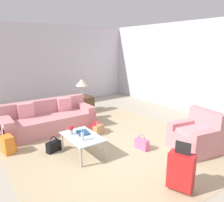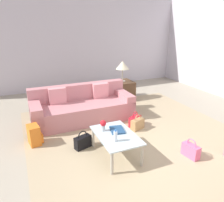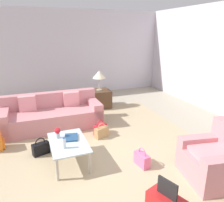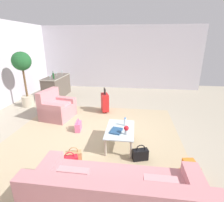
{
  "view_description": "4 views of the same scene",
  "coord_description": "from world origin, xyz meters",
  "px_view_note": "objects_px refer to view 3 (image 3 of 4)",
  "views": [
    {
      "loc": [
        3.47,
        -2.51,
        2.29
      ],
      "look_at": [
        -0.61,
        0.43,
        1.01
      ],
      "focal_mm": 35.0,
      "sensor_mm": 36.0,
      "label": 1
    },
    {
      "loc": [
        2.67,
        -1.92,
        2.27
      ],
      "look_at": [
        -0.83,
        -0.38,
        0.89
      ],
      "focal_mm": 35.0,
      "sensor_mm": 36.0,
      "label": 2
    },
    {
      "loc": [
        3.17,
        -1.03,
        2.32
      ],
      "look_at": [
        -0.64,
        0.44,
        1.02
      ],
      "focal_mm": 35.0,
      "sensor_mm": 36.0,
      "label": 3
    },
    {
      "loc": [
        -4.0,
        -0.78,
        2.36
      ],
      "look_at": [
        -0.35,
        -0.3,
        1.09
      ],
      "focal_mm": 28.0,
      "sensor_mm": 36.0,
      "label": 4
    }
  ],
  "objects_px": {
    "table_lamp": "(99,75)",
    "side_table": "(100,98)",
    "handbag_tan": "(102,132)",
    "couch": "(52,115)",
    "armchair": "(217,162)",
    "handbag_pink": "(142,159)",
    "coffee_table": "(68,145)",
    "flower_vase": "(58,132)",
    "coffee_table_book": "(71,137)",
    "handbag_red": "(100,129)",
    "handbag_black": "(41,148)",
    "water_bottle": "(64,143)"
  },
  "relations": [
    {
      "from": "handbag_tan",
      "to": "couch",
      "type": "bearing_deg",
      "value": -137.02
    },
    {
      "from": "armchair",
      "to": "handbag_black",
      "type": "bearing_deg",
      "value": -124.34
    },
    {
      "from": "flower_vase",
      "to": "handbag_pink",
      "type": "xyz_separation_m",
      "value": [
        0.79,
        1.36,
        -0.42
      ]
    },
    {
      "from": "handbag_tan",
      "to": "table_lamp",
      "type": "bearing_deg",
      "value": 163.17
    },
    {
      "from": "coffee_table",
      "to": "side_table",
      "type": "xyz_separation_m",
      "value": [
        -2.8,
        1.5,
        -0.09
      ]
    },
    {
      "from": "handbag_tan",
      "to": "handbag_pink",
      "type": "height_order",
      "value": "same"
    },
    {
      "from": "armchair",
      "to": "handbag_pink",
      "type": "distance_m",
      "value": 1.23
    },
    {
      "from": "coffee_table_book",
      "to": "handbag_red",
      "type": "bearing_deg",
      "value": 145.48
    },
    {
      "from": "table_lamp",
      "to": "handbag_red",
      "type": "height_order",
      "value": "table_lamp"
    },
    {
      "from": "table_lamp",
      "to": "handbag_black",
      "type": "bearing_deg",
      "value": -40.41
    },
    {
      "from": "handbag_pink",
      "to": "handbag_red",
      "type": "bearing_deg",
      "value": -168.48
    },
    {
      "from": "coffee_table",
      "to": "handbag_tan",
      "type": "distance_m",
      "value": 1.18
    },
    {
      "from": "couch",
      "to": "table_lamp",
      "type": "bearing_deg",
      "value": 122.15
    },
    {
      "from": "armchair",
      "to": "coffee_table_book",
      "type": "height_order",
      "value": "armchair"
    },
    {
      "from": "handbag_tan",
      "to": "handbag_black",
      "type": "distance_m",
      "value": 1.37
    },
    {
      "from": "flower_vase",
      "to": "handbag_black",
      "type": "xyz_separation_m",
      "value": [
        -0.27,
        -0.32,
        -0.42
      ]
    },
    {
      "from": "couch",
      "to": "handbag_black",
      "type": "bearing_deg",
      "value": -15.72
    },
    {
      "from": "handbag_pink",
      "to": "flower_vase",
      "type": "bearing_deg",
      "value": -120.2
    },
    {
      "from": "coffee_table_book",
      "to": "handbag_black",
      "type": "xyz_separation_m",
      "value": [
        -0.37,
        -0.55,
        -0.31
      ]
    },
    {
      "from": "handbag_tan",
      "to": "flower_vase",
      "type": "bearing_deg",
      "value": -62.97
    },
    {
      "from": "armchair",
      "to": "handbag_red",
      "type": "height_order",
      "value": "armchair"
    },
    {
      "from": "table_lamp",
      "to": "handbag_black",
      "type": "xyz_separation_m",
      "value": [
        2.31,
        -1.97,
        -0.91
      ]
    },
    {
      "from": "armchair",
      "to": "table_lamp",
      "type": "height_order",
      "value": "table_lamp"
    },
    {
      "from": "handbag_red",
      "to": "water_bottle",
      "type": "bearing_deg",
      "value": -42.04
    },
    {
      "from": "table_lamp",
      "to": "handbag_black",
      "type": "height_order",
      "value": "table_lamp"
    },
    {
      "from": "coffee_table_book",
      "to": "flower_vase",
      "type": "xyz_separation_m",
      "value": [
        -0.1,
        -0.23,
        0.11
      ]
    },
    {
      "from": "armchair",
      "to": "handbag_red",
      "type": "distance_m",
      "value": 2.57
    },
    {
      "from": "couch",
      "to": "water_bottle",
      "type": "xyz_separation_m",
      "value": [
        1.99,
        0.0,
        0.23
      ]
    },
    {
      "from": "coffee_table",
      "to": "handbag_pink",
      "type": "xyz_separation_m",
      "value": [
        0.57,
        1.21,
        -0.24
      ]
    },
    {
      "from": "coffee_table_book",
      "to": "handbag_red",
      "type": "distance_m",
      "value": 1.19
    },
    {
      "from": "water_bottle",
      "to": "handbag_black",
      "type": "height_order",
      "value": "water_bottle"
    },
    {
      "from": "couch",
      "to": "handbag_tan",
      "type": "distance_m",
      "value": 1.44
    },
    {
      "from": "couch",
      "to": "handbag_red",
      "type": "relative_size",
      "value": 6.71
    },
    {
      "from": "coffee_table",
      "to": "water_bottle",
      "type": "bearing_deg",
      "value": -26.57
    },
    {
      "from": "side_table",
      "to": "handbag_red",
      "type": "bearing_deg",
      "value": -17.54
    },
    {
      "from": "armchair",
      "to": "side_table",
      "type": "xyz_separation_m",
      "value": [
        -4.11,
        -0.67,
        -0.03
      ]
    },
    {
      "from": "coffee_table_book",
      "to": "armchair",
      "type": "bearing_deg",
      "value": 67.11
    },
    {
      "from": "flower_vase",
      "to": "side_table",
      "type": "bearing_deg",
      "value": 147.4
    },
    {
      "from": "coffee_table_book",
      "to": "side_table",
      "type": "bearing_deg",
      "value": 163.64
    },
    {
      "from": "coffee_table_book",
      "to": "handbag_red",
      "type": "xyz_separation_m",
      "value": [
        -0.79,
        0.82,
        -0.31
      ]
    },
    {
      "from": "couch",
      "to": "coffee_table",
      "type": "xyz_separation_m",
      "value": [
        1.79,
        0.1,
        0.08
      ]
    },
    {
      "from": "armchair",
      "to": "handbag_black",
      "type": "relative_size",
      "value": 2.88
    },
    {
      "from": "handbag_tan",
      "to": "handbag_black",
      "type": "xyz_separation_m",
      "value": [
        0.26,
        -1.35,
        0.0
      ]
    },
    {
      "from": "handbag_tan",
      "to": "handbag_black",
      "type": "relative_size",
      "value": 1.0
    },
    {
      "from": "armchair",
      "to": "handbag_black",
      "type": "xyz_separation_m",
      "value": [
        -1.8,
        -2.64,
        -0.18
      ]
    },
    {
      "from": "side_table",
      "to": "handbag_tan",
      "type": "height_order",
      "value": "side_table"
    },
    {
      "from": "couch",
      "to": "coffee_table",
      "type": "relative_size",
      "value": 2.41
    },
    {
      "from": "armchair",
      "to": "handbag_tan",
      "type": "distance_m",
      "value": 2.43
    },
    {
      "from": "couch",
      "to": "flower_vase",
      "type": "distance_m",
      "value": 1.6
    },
    {
      "from": "table_lamp",
      "to": "side_table",
      "type": "bearing_deg",
      "value": 0.0
    }
  ]
}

